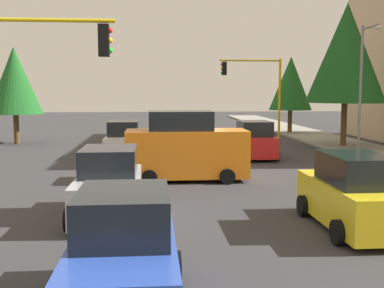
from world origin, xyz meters
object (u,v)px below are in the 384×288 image
object	(u,v)px
traffic_signal_far_left	(256,82)
car_blue	(124,258)
tree_opposite_side	(14,81)
delivery_van_orange	(186,148)
car_yellow	(353,195)
car_white	(123,141)
traffic_signal_near_right	(25,73)
street_lamp_curbside	(364,76)
car_red	(254,141)
tree_roadside_mid	(346,53)
tree_roadside_far	(291,83)
car_silver	(109,186)

from	to	relation	value
traffic_signal_far_left	car_blue	world-z (taller)	traffic_signal_far_left
tree_opposite_side	delivery_van_orange	bearing A→B (deg)	36.61
car_yellow	car_white	world-z (taller)	same
traffic_signal_near_right	street_lamp_curbside	xyz separation A→B (m)	(-9.61, 14.92, 0.24)
car_red	delivery_van_orange	bearing A→B (deg)	-33.69
tree_roadside_mid	tree_opposite_side	xyz separation A→B (m)	(-4.00, -21.00, -1.62)
car_blue	car_yellow	world-z (taller)	same
tree_roadside_far	tree_roadside_mid	bearing A→B (deg)	2.86
car_white	car_silver	bearing A→B (deg)	1.42
tree_roadside_mid	car_yellow	bearing A→B (deg)	-21.54
tree_roadside_far	street_lamp_curbside	bearing A→B (deg)	-1.19
car_white	traffic_signal_near_right	bearing A→B (deg)	-12.21
tree_roadside_mid	delivery_van_orange	world-z (taller)	tree_roadside_mid
tree_roadside_mid	car_blue	size ratio (longest dim) A/B	2.38
car_white	car_yellow	bearing A→B (deg)	26.09
delivery_van_orange	car_silver	xyz separation A→B (m)	(5.50, -2.55, -0.39)
delivery_van_orange	car_white	xyz separation A→B (m)	(-6.48, -2.85, -0.38)
traffic_signal_far_left	street_lamp_curbside	bearing A→B (deg)	18.46
tree_opposite_side	car_silver	bearing A→B (deg)	21.92
traffic_signal_near_right	tree_opposite_side	distance (m)	18.76
street_lamp_curbside	traffic_signal_near_right	bearing A→B (deg)	-57.21
car_yellow	traffic_signal_near_right	bearing A→B (deg)	-109.41
delivery_van_orange	car_red	size ratio (longest dim) A/B	1.20
traffic_signal_far_left	delivery_van_orange	bearing A→B (deg)	-21.59
traffic_signal_near_right	car_red	bearing A→B (deg)	137.72
delivery_van_orange	car_red	distance (m)	7.35
car_yellow	car_red	size ratio (longest dim) A/B	1.05
car_blue	car_white	size ratio (longest dim) A/B	0.91
street_lamp_curbside	car_white	xyz separation A→B (m)	(-0.87, -12.65, -3.45)
tree_roadside_mid	car_red	distance (m)	9.07
delivery_van_orange	car_red	xyz separation A→B (m)	(-6.11, 4.07, -0.38)
tree_roadside_far	car_red	distance (m)	15.49
car_yellow	delivery_van_orange	bearing A→B (deg)	-151.85
car_white	tree_roadside_mid	bearing A→B (deg)	104.65
traffic_signal_near_right	street_lamp_curbside	world-z (taller)	street_lamp_curbside
traffic_signal_far_left	car_white	bearing A→B (deg)	-43.97
traffic_signal_near_right	traffic_signal_far_left	bearing A→B (deg)	150.21
car_silver	car_white	world-z (taller)	same
tree_opposite_side	car_white	xyz separation A→B (m)	(7.52, 7.55, -3.34)
traffic_signal_far_left	delivery_van_orange	distance (m)	17.45
street_lamp_curbside	car_white	distance (m)	13.14
tree_roadside_mid	tree_roadside_far	size ratio (longest dim) A/B	1.40
traffic_signal_near_right	car_red	distance (m)	14.03
tree_roadside_far	car_yellow	size ratio (longest dim) A/B	1.52
tree_roadside_far	tree_opposite_side	world-z (taller)	tree_opposite_side
street_lamp_curbside	car_yellow	distance (m)	14.51
traffic_signal_far_left	car_white	distance (m)	13.62
delivery_van_orange	car_silver	world-z (taller)	delivery_van_orange
car_yellow	tree_roadside_mid	bearing A→B (deg)	158.46
traffic_signal_near_right	car_blue	xyz separation A→B (m)	(7.38, 3.31, -3.21)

